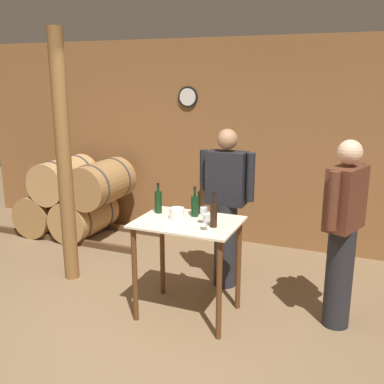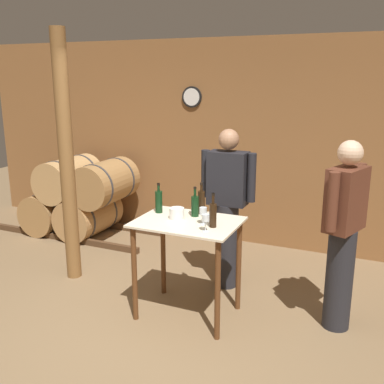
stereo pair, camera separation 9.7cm
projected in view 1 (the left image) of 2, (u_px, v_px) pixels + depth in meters
The scene contains 14 objects.
ground_plane at pixel (139, 352), 3.73m from camera, with size 14.00×14.00×0.00m, color brown.
back_wall at pixel (241, 144), 5.92m from camera, with size 8.40×0.08×2.70m.
barrel_rack at pixel (74, 198), 6.37m from camera, with size 2.65×0.89×1.11m.
tasting_table at pixel (188, 242), 4.14m from camera, with size 0.94×0.69×0.94m.
wooden_post at pixel (64, 160), 4.77m from camera, with size 0.16×0.16×2.70m.
wine_bottle_far_left at pixel (158, 201), 4.31m from camera, with size 0.07×0.07×0.29m.
wine_bottle_left at pixel (195, 205), 4.21m from camera, with size 0.07×0.07×0.29m.
wine_bottle_center at pixel (201, 201), 4.28m from camera, with size 0.07×0.07×0.31m.
wine_bottle_right at pixel (214, 214), 3.91m from camera, with size 0.06×0.06×0.31m.
wine_glass_near_left at pixel (204, 212), 3.98m from camera, with size 0.07×0.07×0.16m.
wine_glass_near_center at pixel (206, 219), 3.80m from camera, with size 0.07×0.07×0.15m.
ice_bucket at pixel (177, 214), 4.14m from camera, with size 0.14×0.14×0.11m.
person_host at pixel (343, 231), 3.91m from camera, with size 0.34×0.56×1.71m.
person_visitor_with_scarf at pixel (226, 205), 4.70m from camera, with size 0.59×0.24×1.71m.
Camera 1 is at (1.66, -2.86, 2.22)m, focal length 42.00 mm.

